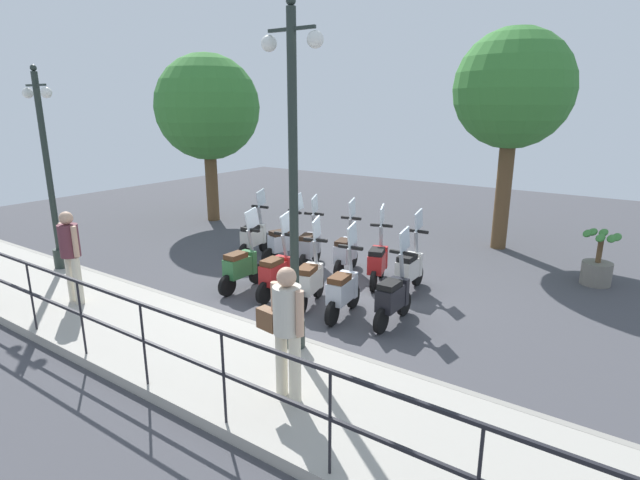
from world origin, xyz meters
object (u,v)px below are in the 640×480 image
scooter_near_0 (393,296)px  scooter_near_1 (343,289)px  lamp_post_far (50,183)px  scooter_far_2 (346,251)px  tree_distant (513,91)px  potted_palm (598,263)px  tree_large (207,108)px  scooter_far_1 (378,261)px  pedestrian_with_bag (286,323)px  scooter_near_2 (310,280)px  scooter_far_3 (310,246)px  scooter_near_4 (242,265)px  scooter_far_5 (254,236)px  scooter_near_3 (277,272)px  scooter_far_0 (410,268)px  scooter_far_4 (285,242)px  lamp_post_near (294,206)px  pedestrian_distant (70,250)px

scooter_near_0 → scooter_near_1: same height
lamp_post_far → scooter_far_2: 6.10m
tree_distant → potted_palm: (-1.54, -2.32, -3.29)m
tree_large → scooter_far_1: (-2.14, -6.84, -2.84)m
pedestrian_with_bag → tree_large: (6.42, 7.97, 2.25)m
scooter_far_1 → scooter_far_2: same height
potted_palm → scooter_near_1: 5.29m
scooter_near_2 → scooter_far_3: bearing=21.4°
tree_distant → scooter_near_2: tree_distant is taller
scooter_near_4 → scooter_far_3: size_ratio=1.00×
tree_large → potted_palm: (0.32, -10.38, -2.88)m
lamp_post_far → scooter_far_1: lamp_post_far is taller
potted_palm → scooter_far_5: size_ratio=0.69×
scooter_near_3 → scooter_near_2: bearing=-94.3°
scooter_near_2 → scooter_far_0: size_ratio=1.00×
pedestrian_with_bag → scooter_far_5: pedestrian_with_bag is taller
pedestrian_with_bag → scooter_far_4: size_ratio=1.03×
lamp_post_near → scooter_near_2: size_ratio=2.94×
lamp_post_near → tree_large: 9.13m
scooter_far_1 → scooter_near_3: bearing=125.5°
scooter_far_3 → scooter_far_2: bearing=-99.8°
lamp_post_far → tree_large: (5.37, 1.15, 1.41)m
scooter_near_4 → scooter_far_1: 2.64m
lamp_post_near → scooter_near_0: size_ratio=2.94×
pedestrian_with_bag → potted_palm: (6.74, -2.40, -0.63)m
scooter_near_0 → scooter_near_3: (-0.15, 2.29, 0.00)m
potted_palm → scooter_far_1: bearing=124.9°
tree_distant → scooter_far_1: (-4.00, 1.21, -3.25)m
pedestrian_distant → scooter_near_0: pedestrian_distant is taller
scooter_far_2 → scooter_near_1: bearing=-160.4°
potted_palm → scooter_near_4: bearing=127.2°
pedestrian_distant → scooter_near_3: bearing=137.2°
pedestrian_distant → scooter_far_3: 4.65m
scooter_far_3 → lamp_post_near: bearing=-163.1°
tree_distant → scooter_near_4: 7.33m
scooter_far_0 → scooter_far_1: 0.69m
scooter_far_2 → scooter_near_3: bearing=158.3°
lamp_post_far → scooter_near_3: 4.97m
scooter_near_1 → scooter_far_3: size_ratio=1.00×
scooter_near_3 → scooter_far_3: size_ratio=1.00×
lamp_post_far → scooter_far_2: size_ratio=2.60×
scooter_far_5 → pedestrian_distant: bearing=166.5°
tree_large → scooter_far_5: bearing=-120.5°
lamp_post_far → scooter_far_3: size_ratio=2.60×
lamp_post_far → scooter_near_3: (1.60, -4.48, -1.43)m
tree_distant → scooter_far_5: size_ratio=3.33×
scooter_near_0 → scooter_near_2: same height
scooter_near_4 → scooter_far_1: same height
lamp_post_near → scooter_near_0: (1.75, -0.63, -1.68)m
scooter_near_1 → scooter_near_2: bearing=78.0°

